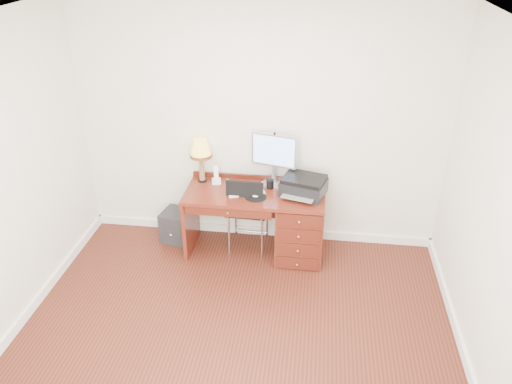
# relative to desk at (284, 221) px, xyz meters

# --- Properties ---
(ground) EXTENTS (4.00, 4.00, 0.00)m
(ground) POSITION_rel_desk_xyz_m (-0.32, -1.40, -0.41)
(ground) COLOR #39150D
(ground) RESTS_ON ground
(room_shell) EXTENTS (4.00, 4.00, 4.00)m
(room_shell) POSITION_rel_desk_xyz_m (-0.32, -0.77, -0.36)
(room_shell) COLOR silver
(room_shell) RESTS_ON ground
(desk) EXTENTS (1.50, 0.67, 0.75)m
(desk) POSITION_rel_desk_xyz_m (0.00, 0.00, 0.00)
(desk) COLOR maroon
(desk) RESTS_ON ground
(monitor) EXTENTS (0.50, 0.21, 0.58)m
(monitor) POSITION_rel_desk_xyz_m (-0.15, 0.23, 0.70)
(monitor) COLOR silver
(monitor) RESTS_ON desk
(keyboard) EXTENTS (0.40, 0.24, 0.01)m
(keyboard) POSITION_rel_desk_xyz_m (-0.41, -0.05, 0.34)
(keyboard) COLOR white
(keyboard) RESTS_ON desk
(mouse_pad) EXTENTS (0.23, 0.23, 0.05)m
(mouse_pad) POSITION_rel_desk_xyz_m (-0.30, -0.12, 0.35)
(mouse_pad) COLOR black
(mouse_pad) RESTS_ON desk
(printer) EXTENTS (0.52, 0.45, 0.20)m
(printer) POSITION_rel_desk_xyz_m (0.19, 0.03, 0.43)
(printer) COLOR black
(printer) RESTS_ON desk
(leg_lamp) EXTENTS (0.24, 0.24, 0.50)m
(leg_lamp) POSITION_rel_desk_xyz_m (-0.94, 0.18, 0.70)
(leg_lamp) COLOR black
(leg_lamp) RESTS_ON desk
(phone) EXTENTS (0.12, 0.12, 0.21)m
(phone) POSITION_rel_desk_xyz_m (-0.77, 0.16, 0.40)
(phone) COLOR white
(phone) RESTS_ON desk
(pen_cup) EXTENTS (0.08, 0.08, 0.10)m
(pen_cup) POSITION_rel_desk_xyz_m (-0.17, 0.11, 0.39)
(pen_cup) COLOR black
(pen_cup) RESTS_ON desk
(chair) EXTENTS (0.45, 0.46, 0.93)m
(chair) POSITION_rel_desk_xyz_m (-0.41, 0.01, 0.15)
(chair) COLOR black
(chair) RESTS_ON ground
(equipment_box) EXTENTS (0.38, 0.38, 0.37)m
(equipment_box) POSITION_rel_desk_xyz_m (-1.25, 0.10, -0.23)
(equipment_box) COLOR black
(equipment_box) RESTS_ON ground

